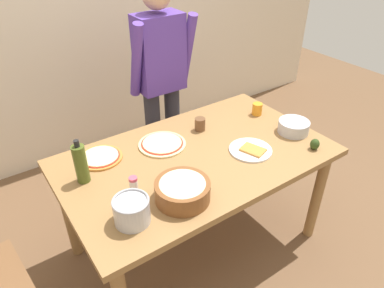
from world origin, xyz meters
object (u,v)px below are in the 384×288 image
at_px(pizza_raw_on_board, 162,144).
at_px(mixing_bowl_steel, 294,127).
at_px(cup_orange, 257,109).
at_px(olive_oil_bottle, 81,163).
at_px(cup_small_brown, 200,124).
at_px(plate_with_slice, 251,150).
at_px(steel_pot, 132,210).
at_px(popcorn_bowl, 182,189).
at_px(dining_table, 197,167).
at_px(person_cook, 161,78).
at_px(pizza_cooked_on_tray, 100,157).
at_px(avocado, 315,144).
at_px(salt_shaker, 134,186).

height_order(pizza_raw_on_board, mixing_bowl_steel, mixing_bowl_steel).
bearing_deg(cup_orange, mixing_bowl_steel, -85.13).
height_order(olive_oil_bottle, cup_small_brown, olive_oil_bottle).
relative_size(pizza_raw_on_board, plate_with_slice, 1.13).
xyz_separation_m(steel_pot, cup_small_brown, (0.74, 0.49, -0.02)).
xyz_separation_m(popcorn_bowl, steel_pot, (-0.28, 0.01, 0.00)).
relative_size(dining_table, pizza_raw_on_board, 5.43).
xyz_separation_m(person_cook, plate_with_slice, (0.08, -0.91, -0.17)).
bearing_deg(person_cook, cup_small_brown, -92.59).
height_order(pizza_cooked_on_tray, olive_oil_bottle, olive_oil_bottle).
xyz_separation_m(dining_table, avocado, (0.62, -0.36, 0.13)).
xyz_separation_m(mixing_bowl_steel, cup_orange, (-0.03, 0.31, 0.00)).
bearing_deg(person_cook, pizza_cooked_on_tray, -146.28).
xyz_separation_m(olive_oil_bottle, avocado, (1.26, -0.51, -0.08)).
height_order(dining_table, olive_oil_bottle, olive_oil_bottle).
relative_size(popcorn_bowl, olive_oil_bottle, 1.09).
height_order(pizza_cooked_on_tray, cup_small_brown, cup_small_brown).
bearing_deg(mixing_bowl_steel, cup_small_brown, 142.64).
xyz_separation_m(plate_with_slice, avocado, (0.33, -0.20, 0.03)).
bearing_deg(dining_table, person_cook, 74.59).
xyz_separation_m(pizza_raw_on_board, mixing_bowl_steel, (0.79, -0.35, 0.03)).
xyz_separation_m(plate_with_slice, salt_shaker, (-0.76, 0.05, 0.04)).
relative_size(plate_with_slice, avocado, 3.71).
distance_m(pizza_cooked_on_tray, olive_oil_bottle, 0.23).
bearing_deg(dining_table, pizza_cooked_on_tray, 148.97).
height_order(person_cook, salt_shaker, person_cook).
height_order(popcorn_bowl, avocado, popcorn_bowl).
distance_m(person_cook, popcorn_bowl, 1.15).
relative_size(pizza_cooked_on_tray, steel_pot, 1.49).
bearing_deg(salt_shaker, olive_oil_bottle, 124.54).
relative_size(popcorn_bowl, salt_shaker, 2.64).
distance_m(popcorn_bowl, cup_orange, 1.02).
xyz_separation_m(dining_table, steel_pot, (-0.56, -0.27, 0.16)).
xyz_separation_m(popcorn_bowl, salt_shaker, (-0.18, 0.17, -0.01)).
bearing_deg(olive_oil_bottle, cup_orange, 0.75).
distance_m(cup_small_brown, salt_shaker, 0.73).
bearing_deg(cup_small_brown, popcorn_bowl, -133.17).
bearing_deg(mixing_bowl_steel, popcorn_bowl, -172.41).
bearing_deg(dining_table, avocado, -29.80).
distance_m(person_cook, steel_pot, 1.28).
distance_m(dining_table, pizza_cooked_on_tray, 0.58).
bearing_deg(salt_shaker, dining_table, 12.37).
xyz_separation_m(plate_with_slice, popcorn_bowl, (-0.57, -0.12, 0.05)).
bearing_deg(dining_table, cup_small_brown, 50.50).
relative_size(person_cook, avocado, 23.14).
xyz_separation_m(pizza_cooked_on_tray, cup_orange, (1.13, -0.13, 0.03)).
bearing_deg(cup_orange, salt_shaker, -166.36).
distance_m(pizza_raw_on_board, salt_shaker, 0.47).
distance_m(plate_with_slice, cup_small_brown, 0.39).
height_order(pizza_raw_on_board, olive_oil_bottle, olive_oil_bottle).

